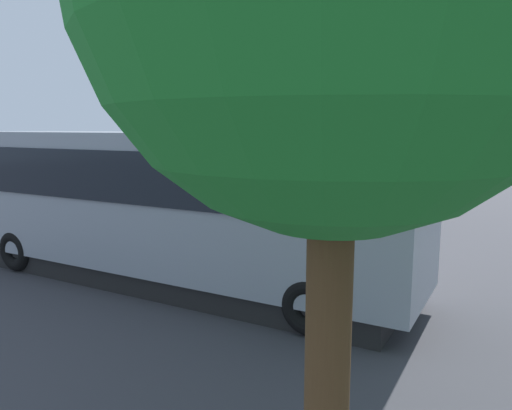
% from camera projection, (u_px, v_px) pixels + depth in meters
% --- Properties ---
extents(ground_plane, '(80.00, 80.00, 0.00)m').
position_uv_depth(ground_plane, '(312.00, 246.00, 13.92)').
color(ground_plane, '#38383D').
extents(tour_bus, '(10.75, 3.12, 3.25)m').
position_uv_depth(tour_bus, '(170.00, 208.00, 10.40)').
color(tour_bus, '#8C939E').
rests_on(tour_bus, ground_plane).
extents(spectator_far_left, '(0.57, 0.32, 1.73)m').
position_uv_depth(spectator_far_left, '(285.00, 221.00, 12.10)').
color(spectator_far_left, '#473823').
rests_on(spectator_far_left, ground_plane).
extents(spectator_left, '(0.58, 0.35, 1.78)m').
position_uv_depth(spectator_left, '(254.00, 217.00, 12.56)').
color(spectator_left, black).
rests_on(spectator_left, ground_plane).
extents(spectator_centre, '(0.58, 0.38, 1.73)m').
position_uv_depth(spectator_centre, '(215.00, 215.00, 13.03)').
color(spectator_centre, '#473823').
rests_on(spectator_centre, ground_plane).
extents(parked_motorcycle_silver, '(2.05, 0.58, 0.99)m').
position_uv_depth(parked_motorcycle_silver, '(156.00, 234.00, 13.21)').
color(parked_motorcycle_silver, black).
rests_on(parked_motorcycle_silver, ground_plane).
extents(stunt_motorcycle, '(2.05, 0.61, 1.63)m').
position_uv_depth(stunt_motorcycle, '(260.00, 197.00, 16.60)').
color(stunt_motorcycle, black).
rests_on(stunt_motorcycle, ground_plane).
extents(traffic_cone, '(0.34, 0.34, 0.63)m').
position_uv_depth(traffic_cone, '(296.00, 223.00, 15.67)').
color(traffic_cone, orange).
rests_on(traffic_cone, ground_plane).
extents(bay_line_b, '(0.29, 4.16, 0.01)m').
position_uv_depth(bay_line_b, '(414.00, 250.00, 13.43)').
color(bay_line_b, white).
rests_on(bay_line_b, ground_plane).
extents(bay_line_c, '(0.29, 4.02, 0.01)m').
position_uv_depth(bay_line_c, '(320.00, 240.00, 14.59)').
color(bay_line_c, white).
rests_on(bay_line_c, ground_plane).
extents(bay_line_d, '(0.30, 4.35, 0.01)m').
position_uv_depth(bay_line_d, '(241.00, 232.00, 15.75)').
color(bay_line_d, white).
rests_on(bay_line_d, ground_plane).
extents(bay_line_e, '(0.28, 3.91, 0.01)m').
position_uv_depth(bay_line_e, '(172.00, 225.00, 16.91)').
color(bay_line_e, white).
rests_on(bay_line_e, ground_plane).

